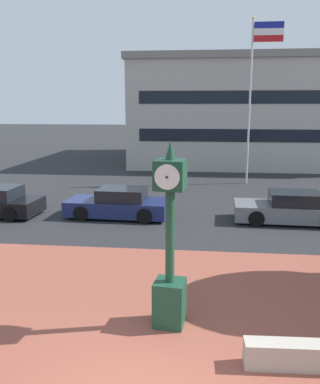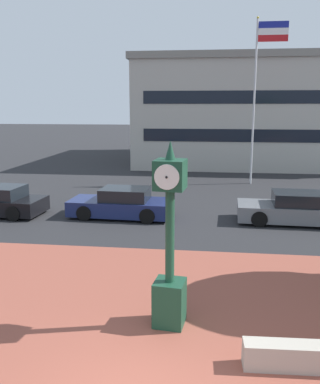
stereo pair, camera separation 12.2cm
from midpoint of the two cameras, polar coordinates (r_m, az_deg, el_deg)
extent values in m
cube|color=brown|center=(8.68, -1.46, -21.18)|extent=(44.00, 11.75, 0.01)
cube|color=#19422D|center=(9.35, 1.71, -15.05)|extent=(0.72, 0.72, 1.01)
cylinder|color=#19422D|center=(8.77, 1.77, -6.14)|extent=(0.20, 0.20, 2.04)
cube|color=#19422D|center=(8.46, 1.83, 2.43)|extent=(0.68, 0.68, 0.61)
cylinder|color=white|center=(8.77, 2.27, 2.76)|extent=(0.51, 0.09, 0.51)
sphere|color=black|center=(8.79, 2.30, 2.78)|extent=(0.05, 0.05, 0.05)
cylinder|color=white|center=(8.15, 1.36, 2.07)|extent=(0.51, 0.09, 0.51)
sphere|color=black|center=(8.13, 1.33, 2.05)|extent=(0.05, 0.05, 0.05)
cone|color=#19422D|center=(8.39, 1.85, 5.83)|extent=(0.21, 0.21, 0.39)
cube|color=black|center=(19.41, -21.09, -0.06)|extent=(2.02, 1.70, 0.56)
cylinder|color=black|center=(18.29, -19.41, -2.82)|extent=(0.65, 0.26, 0.64)
cylinder|color=black|center=(19.76, -16.95, -1.60)|extent=(0.65, 0.26, 0.64)
cube|color=slate|center=(17.86, 17.99, -2.67)|extent=(4.51, 2.02, 0.64)
cube|color=black|center=(17.77, 18.81, -0.94)|extent=(2.10, 1.66, 0.56)
cylinder|color=black|center=(16.90, 13.76, -3.65)|extent=(0.65, 0.25, 0.64)
cylinder|color=black|center=(18.56, 13.39, -2.25)|extent=(0.65, 0.25, 0.64)
cube|color=navy|center=(17.92, -5.30, -2.08)|extent=(4.43, 1.96, 0.64)
cube|color=black|center=(17.74, -4.65, -0.35)|extent=(2.07, 1.61, 0.56)
cylinder|color=black|center=(17.58, -10.24, -2.90)|extent=(0.65, 0.25, 0.64)
cylinder|color=black|center=(19.09, -8.58, -1.67)|extent=(0.65, 0.25, 0.64)
cylinder|color=black|center=(16.87, -1.56, -3.33)|extent=(0.65, 0.25, 0.64)
cylinder|color=black|center=(18.44, -0.58, -2.01)|extent=(0.65, 0.25, 0.64)
cylinder|color=silver|center=(25.83, 13.00, 11.73)|extent=(0.12, 0.12, 9.63)
sphere|color=gold|center=(26.30, 13.53, 22.40)|extent=(0.14, 0.14, 0.14)
cube|color=navy|center=(26.33, 15.59, 21.41)|extent=(1.70, 0.02, 0.37)
cube|color=white|center=(26.27, 15.54, 20.61)|extent=(1.70, 0.02, 0.37)
cube|color=red|center=(26.21, 15.50, 19.81)|extent=(1.70, 0.02, 0.37)
cube|color=#B2ADA3|center=(37.97, 13.69, 10.39)|extent=(20.17, 15.69, 7.99)
cube|color=gray|center=(38.12, 14.01, 16.77)|extent=(20.57, 16.01, 0.50)
cube|color=black|center=(30.23, 15.23, 7.50)|extent=(18.15, 0.04, 0.90)
cube|color=black|center=(30.16, 15.51, 12.54)|extent=(18.15, 0.04, 0.90)
camera|label=1|loc=(0.06, -89.60, 0.08)|focal=38.58mm
camera|label=2|loc=(0.06, 90.40, -0.08)|focal=38.58mm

